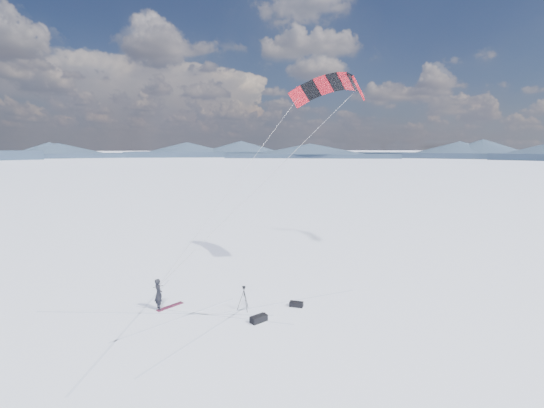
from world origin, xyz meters
TOP-DOWN VIEW (x-y plane):
  - ground at (0.00, 0.00)m, footprint 1800.00×1800.00m
  - horizon_hills at (-0.00, 0.00)m, footprint 704.84×706.81m
  - snow_tracks at (-0.65, -0.35)m, footprint 14.76×10.25m
  - snowkiter at (-1.91, 2.77)m, footprint 0.45×0.65m
  - snowboard at (-1.31, 2.76)m, footprint 1.62×0.75m
  - tripod at (1.97, 0.26)m, footprint 0.69×0.61m
  - gear_bag_a at (1.92, -1.43)m, footprint 0.92×0.53m
  - gear_bag_b at (4.64, -0.86)m, footprint 0.76×0.79m
  - power_kite at (10.79, 3.96)m, footprint 14.02×6.56m

SIDE VIEW (x-z plane):
  - ground at x=0.00m, z-range 0.00..0.00m
  - snowkiter at x=-1.91m, z-range -0.86..0.86m
  - snow_tracks at x=-0.65m, z-range 0.00..0.01m
  - snowboard at x=-1.31m, z-range 0.00..0.04m
  - gear_bag_b at x=4.64m, z-range -0.02..0.32m
  - gear_bag_a at x=1.92m, z-range -0.02..0.37m
  - tripod at x=1.97m, z-range 0.20..1.54m
  - horizon_hills at x=0.00m, z-range -0.87..7.40m
  - power_kite at x=10.79m, z-range 6.51..19.00m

